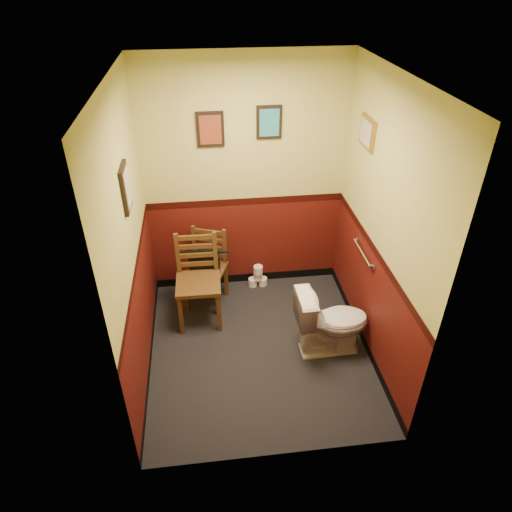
% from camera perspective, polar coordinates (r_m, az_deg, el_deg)
% --- Properties ---
extents(floor, '(2.20, 2.40, 0.00)m').
position_cam_1_polar(floor, '(4.83, 0.37, -11.58)').
color(floor, black).
rests_on(floor, ground).
extents(ceiling, '(2.20, 2.40, 0.00)m').
position_cam_1_polar(ceiling, '(3.49, 0.54, 21.54)').
color(ceiling, silver).
rests_on(ceiling, ground).
extents(wall_back, '(2.20, 0.00, 2.70)m').
position_cam_1_polar(wall_back, '(5.05, -1.34, 9.27)').
color(wall_back, '#49110C').
rests_on(wall_back, ground).
extents(wall_front, '(2.20, 0.00, 2.70)m').
position_cam_1_polar(wall_front, '(3.04, 3.41, -9.53)').
color(wall_front, '#49110C').
rests_on(wall_front, ground).
extents(wall_left, '(0.00, 2.40, 2.70)m').
position_cam_1_polar(wall_left, '(4.02, -15.31, 1.14)').
color(wall_left, '#49110C').
rests_on(wall_left, ground).
extents(wall_right, '(0.00, 2.40, 2.70)m').
position_cam_1_polar(wall_right, '(4.26, 15.31, 3.09)').
color(wall_right, '#49110C').
rests_on(wall_right, ground).
extents(grab_bar, '(0.05, 0.56, 0.06)m').
position_cam_1_polar(grab_bar, '(4.65, 13.20, 0.38)').
color(grab_bar, silver).
rests_on(grab_bar, wall_right).
extents(framed_print_back_a, '(0.28, 0.04, 0.36)m').
position_cam_1_polar(framed_print_back_a, '(4.79, -5.74, 15.46)').
color(framed_print_back_a, black).
rests_on(framed_print_back_a, wall_back).
extents(framed_print_back_b, '(0.26, 0.04, 0.34)m').
position_cam_1_polar(framed_print_back_b, '(4.83, 1.66, 16.37)').
color(framed_print_back_b, black).
rests_on(framed_print_back_b, wall_back).
extents(framed_print_left, '(0.04, 0.30, 0.38)m').
position_cam_1_polar(framed_print_left, '(3.87, -15.95, 8.21)').
color(framed_print_left, black).
rests_on(framed_print_left, wall_left).
extents(framed_print_right, '(0.04, 0.34, 0.28)m').
position_cam_1_polar(framed_print_right, '(4.48, 13.73, 14.75)').
color(framed_print_right, olive).
rests_on(framed_print_right, wall_right).
extents(toilet, '(0.75, 0.43, 0.73)m').
position_cam_1_polar(toilet, '(4.66, 9.41, -8.13)').
color(toilet, white).
rests_on(toilet, floor).
extents(toilet_brush, '(0.11, 0.11, 0.39)m').
position_cam_1_polar(toilet_brush, '(4.90, 11.58, -10.67)').
color(toilet_brush, silver).
rests_on(toilet_brush, floor).
extents(chair_left, '(0.48, 0.48, 1.00)m').
position_cam_1_polar(chair_left, '(4.93, -7.24, -3.07)').
color(chair_left, brown).
rests_on(chair_left, floor).
extents(chair_right, '(0.54, 0.54, 0.90)m').
position_cam_1_polar(chair_right, '(5.20, -6.19, -1.55)').
color(chair_right, brown).
rests_on(chair_right, floor).
extents(handbag, '(0.34, 0.19, 0.24)m').
position_cam_1_polar(handbag, '(5.10, -6.42, -0.65)').
color(handbag, black).
rests_on(handbag, chair_right).
extents(tp_stack, '(0.23, 0.14, 0.30)m').
position_cam_1_polar(tp_stack, '(5.58, 0.24, -2.67)').
color(tp_stack, silver).
rests_on(tp_stack, floor).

